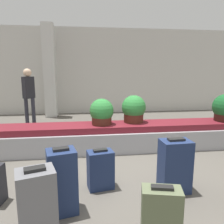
% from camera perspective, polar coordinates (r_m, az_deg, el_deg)
% --- Properties ---
extents(ground_plane, '(18.00, 18.00, 0.00)m').
position_cam_1_polar(ground_plane, '(3.47, 2.93, -16.94)').
color(ground_plane, '#59544C').
extents(back_wall, '(18.00, 0.06, 3.20)m').
position_cam_1_polar(back_wall, '(8.51, -3.67, 10.55)').
color(back_wall, beige).
rests_on(back_wall, ground_plane).
extents(carousel, '(6.88, 0.79, 0.53)m').
position_cam_1_polar(carousel, '(4.58, 0.00, -6.52)').
color(carousel, '#9E9EA3').
rests_on(carousel, ground_plane).
extents(pillar, '(0.40, 0.40, 3.20)m').
position_cam_1_polar(pillar, '(8.01, -15.97, 10.17)').
color(pillar, silver).
rests_on(pillar, ground_plane).
extents(suitcase_1, '(0.40, 0.29, 0.74)m').
position_cam_1_polar(suitcase_1, '(3.12, 16.06, -13.36)').
color(suitcase_1, navy).
rests_on(suitcase_1, ground_plane).
extents(suitcase_2, '(0.41, 0.29, 0.55)m').
position_cam_1_polar(suitcase_2, '(2.34, 12.68, -24.53)').
color(suitcase_2, '#5B6647').
rests_on(suitcase_2, ground_plane).
extents(suitcase_3, '(0.37, 0.34, 0.78)m').
position_cam_1_polar(suitcase_3, '(2.65, -12.86, -17.27)').
color(suitcase_3, navy).
rests_on(suitcase_3, ground_plane).
extents(suitcase_4, '(0.40, 0.36, 0.75)m').
position_cam_1_polar(suitcase_4, '(2.32, -18.93, -22.32)').
color(suitcase_4, slate).
rests_on(suitcase_4, ground_plane).
extents(suitcase_5, '(0.38, 0.28, 0.56)m').
position_cam_1_polar(suitcase_5, '(3.12, -3.03, -14.75)').
color(suitcase_5, navy).
rests_on(suitcase_5, ground_plane).
extents(potted_plant_1, '(0.49, 0.49, 0.53)m').
position_cam_1_polar(potted_plant_1, '(4.44, -2.72, -0.09)').
color(potted_plant_1, '#4C2319').
rests_on(potted_plant_1, carousel).
extents(potted_plant_2, '(0.51, 0.51, 0.57)m').
position_cam_1_polar(potted_plant_2, '(4.64, 5.69, 0.72)').
color(potted_plant_2, '#4C2319').
rests_on(potted_plant_2, carousel).
extents(traveler_0, '(0.35, 0.36, 1.68)m').
position_cam_1_polar(traveler_0, '(6.99, -20.94, 5.00)').
color(traveler_0, '#282833').
rests_on(traveler_0, ground_plane).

